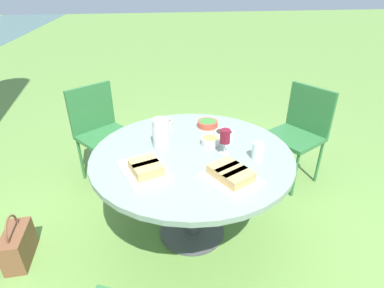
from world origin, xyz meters
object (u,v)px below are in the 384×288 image
Objects in this scene: water_pitcher at (161,133)px; dining_table at (192,164)px; wine_glass at (225,137)px; chair_far_back at (300,128)px; chair_near_left at (101,127)px; handbag at (18,245)px.

dining_table is at bearing -123.11° from water_pitcher.
wine_glass is (-0.06, -0.20, 0.21)m from dining_table.
wine_glass is at bearing -114.81° from water_pitcher.
dining_table is 1.25m from chair_far_back.
chair_near_left reaches higher than handbag.
water_pitcher is at bearing -148.53° from chair_near_left.
chair_far_back is 5.18× the size of wine_glass.
handbag is (0.02, 1.41, -0.70)m from wine_glass.
water_pitcher is (-0.81, -0.49, 0.28)m from chair_near_left.
handbag is at bearing 89.05° from wine_glass.
dining_table is 6.71× the size of water_pitcher.
wine_glass is at bearing -105.97° from dining_table.
dining_table is at bearing 74.03° from wine_glass.
chair_far_back reaches higher than wine_glass.
wine_glass reaches higher than handbag.
chair_far_back is at bearing -101.50° from chair_near_left.
chair_near_left is at bearing 36.26° from dining_table.
water_pitcher is 1.23m from handbag.
water_pitcher is at bearing -81.21° from handbag.
dining_table reaches higher than handbag.
wine_glass is (-0.62, 0.91, 0.30)m from chair_far_back.
chair_far_back is at bearing -55.52° from wine_glass.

